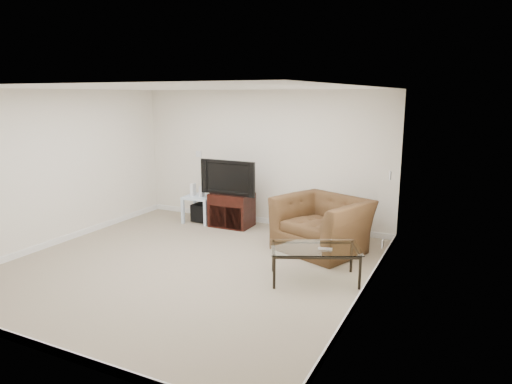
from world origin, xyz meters
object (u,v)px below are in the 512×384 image
at_px(television, 231,177).
at_px(recliner, 322,216).
at_px(coffee_table, 315,264).
at_px(tv_stand, 232,210).
at_px(side_table, 200,209).
at_px(subwoofer, 202,212).

height_order(television, recliner, television).
bearing_deg(coffee_table, recliner, 103.43).
bearing_deg(tv_stand, coffee_table, -39.19).
xyz_separation_m(television, side_table, (-0.70, 0.03, -0.69)).
bearing_deg(tv_stand, television, -90.00).
distance_m(side_table, recliner, 2.72).
xyz_separation_m(side_table, coffee_table, (2.92, -1.76, -0.03)).
height_order(tv_stand, television, television).
bearing_deg(coffee_table, side_table, 148.96).
bearing_deg(television, recliner, -14.86).
bearing_deg(tv_stand, side_table, 179.20).
bearing_deg(subwoofer, side_table, -141.96).
xyz_separation_m(subwoofer, recliner, (2.61, -0.61, 0.38)).
height_order(side_table, recliner, recliner).
xyz_separation_m(subwoofer, coffee_table, (2.89, -1.78, 0.05)).
relative_size(side_table, recliner, 0.41).
relative_size(television, recliner, 0.79).
height_order(television, coffee_table, television).
bearing_deg(recliner, tv_stand, -175.87).
relative_size(tv_stand, recliner, 0.58).
xyz_separation_m(tv_stand, subwoofer, (-0.67, 0.02, -0.13)).
bearing_deg(side_table, coffee_table, -31.04).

